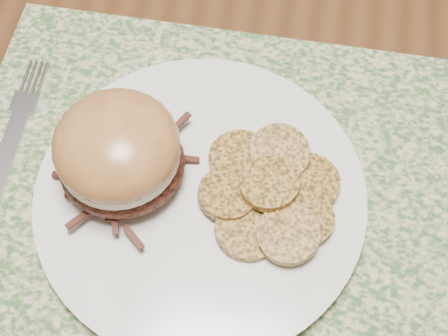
# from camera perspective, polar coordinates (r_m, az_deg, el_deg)

# --- Properties ---
(ground) EXTENTS (3.50, 3.50, 0.00)m
(ground) POSITION_cam_1_polar(r_m,az_deg,el_deg) (1.29, -2.40, -11.44)
(ground) COLOR #512F1C
(ground) RESTS_ON ground
(dining_table) EXTENTS (1.50, 0.90, 0.75)m
(dining_table) POSITION_cam_1_polar(r_m,az_deg,el_deg) (0.67, -4.52, 4.85)
(dining_table) COLOR #563318
(dining_table) RESTS_ON ground
(placemat) EXTENTS (0.45, 0.33, 0.00)m
(placemat) POSITION_cam_1_polar(r_m,az_deg,el_deg) (0.54, -0.69, -1.15)
(placemat) COLOR #3A6132
(placemat) RESTS_ON dining_table
(dinner_plate) EXTENTS (0.26, 0.26, 0.02)m
(dinner_plate) POSITION_cam_1_polar(r_m,az_deg,el_deg) (0.52, -2.16, -2.62)
(dinner_plate) COLOR white
(dinner_plate) RESTS_ON placemat
(pork_sandwich) EXTENTS (0.12, 0.12, 0.08)m
(pork_sandwich) POSITION_cam_1_polar(r_m,az_deg,el_deg) (0.50, -9.61, 1.38)
(pork_sandwich) COLOR black
(pork_sandwich) RESTS_ON dinner_plate
(roasted_potatoes) EXTENTS (0.13, 0.14, 0.03)m
(roasted_potatoes) POSITION_cam_1_polar(r_m,az_deg,el_deg) (0.51, 4.30, -2.28)
(roasted_potatoes) COLOR #AD7632
(roasted_potatoes) RESTS_ON dinner_plate
(fork) EXTENTS (0.03, 0.20, 0.00)m
(fork) POSITION_cam_1_polar(r_m,az_deg,el_deg) (0.58, -19.10, 1.49)
(fork) COLOR silver
(fork) RESTS_ON placemat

